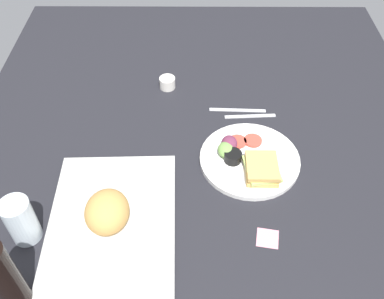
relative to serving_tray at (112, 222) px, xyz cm
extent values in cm
cube|color=black|center=(21.34, -23.94, -2.30)|extent=(190.00, 150.00, 3.00)
cube|color=#B2B2AD|center=(0.00, 0.00, 0.00)|extent=(46.04, 34.43, 1.60)
cylinder|color=white|center=(-2.08, 0.00, 1.50)|extent=(20.21, 20.21, 1.40)
ellipsoid|color=tan|center=(-1.42, 0.16, 6.65)|extent=(13.04, 11.26, 8.89)
cylinder|color=white|center=(22.37, -38.22, 0.00)|extent=(29.91, 29.91, 1.60)
cube|color=tan|center=(16.39, -40.92, 1.50)|extent=(11.21, 9.25, 1.40)
cube|color=#B2C66B|center=(16.39, -40.92, 2.70)|extent=(12.44, 10.84, 1.00)
cube|color=tan|center=(16.39, -40.92, 3.90)|extent=(11.01, 9.01, 1.40)
cylinder|color=#D14738|center=(29.10, -39.72, 1.20)|extent=(5.60, 5.60, 0.80)
cylinder|color=#D14738|center=(28.65, -34.93, 1.20)|extent=(5.60, 5.60, 0.80)
cylinder|color=black|center=(21.62, -32.99, 2.30)|extent=(5.20, 5.20, 3.00)
cylinder|color=#EFEACC|center=(21.62, -32.99, 3.40)|extent=(4.26, 4.26, 0.60)
ellipsoid|color=#729E4C|center=(23.87, -31.04, 2.60)|extent=(6.00, 4.80, 3.60)
ellipsoid|color=#6B2D47|center=(26.56, -32.24, 2.60)|extent=(6.00, 4.80, 3.60)
cylinder|color=silver|center=(-3.72, 21.33, 5.93)|extent=(7.41, 7.41, 13.46)
cylinder|color=black|center=(-21.22, 18.52, 10.37)|extent=(6.40, 6.40, 22.34)
cylinder|color=silver|center=(57.81, -11.97, 1.20)|extent=(5.60, 5.60, 4.00)
cube|color=#B7B7BC|center=(42.37, -40.22, -0.55)|extent=(2.41, 17.05, 0.50)
cube|color=#B7B7BC|center=(45.37, -36.22, -0.55)|extent=(2.12, 19.04, 0.50)
cube|color=pink|center=(-4.27, -40.60, -0.74)|extent=(6.45, 6.45, 0.12)
camera|label=1|loc=(-62.40, -21.45, 94.19)|focal=39.55mm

